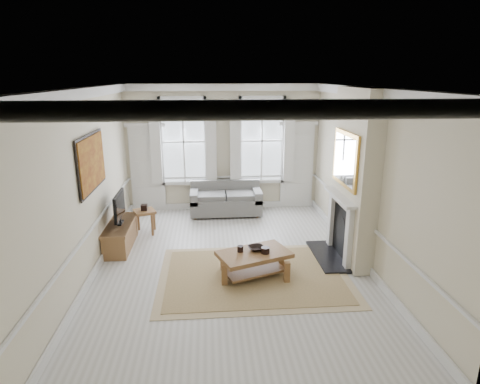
{
  "coord_description": "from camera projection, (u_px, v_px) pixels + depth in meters",
  "views": [
    {
      "loc": [
        -0.41,
        -7.16,
        3.6
      ],
      "look_at": [
        0.24,
        0.86,
        1.25
      ],
      "focal_mm": 30.0,
      "sensor_mm": 36.0,
      "label": 1
    }
  ],
  "objects": [
    {
      "name": "floor",
      "position": [
        231.0,
        265.0,
        7.89
      ],
      "size": [
        7.2,
        7.2,
        0.0
      ],
      "primitive_type": "plane",
      "color": "#B7B5AD",
      "rests_on": "ground"
    },
    {
      "name": "ceiling",
      "position": [
        230.0,
        87.0,
        6.94
      ],
      "size": [
        7.2,
        7.2,
        0.0
      ],
      "primitive_type": "plane",
      "rotation": [
        3.14,
        0.0,
        0.0
      ],
      "color": "white",
      "rests_on": "back_wall"
    },
    {
      "name": "back_wall",
      "position": [
        223.0,
        148.0,
        10.86
      ],
      "size": [
        5.2,
        0.0,
        5.2
      ],
      "primitive_type": "plane",
      "rotation": [
        1.57,
        0.0,
        0.0
      ],
      "color": "beige",
      "rests_on": "floor"
    },
    {
      "name": "left_wall",
      "position": [
        87.0,
        185.0,
        7.22
      ],
      "size": [
        0.0,
        7.2,
        7.2
      ],
      "primitive_type": "plane",
      "rotation": [
        1.57,
        0.0,
        1.57
      ],
      "color": "beige",
      "rests_on": "floor"
    },
    {
      "name": "right_wall",
      "position": [
        367.0,
        179.0,
        7.62
      ],
      "size": [
        0.0,
        7.2,
        7.2
      ],
      "primitive_type": "plane",
      "rotation": [
        1.57,
        0.0,
        -1.57
      ],
      "color": "beige",
      "rests_on": "floor"
    },
    {
      "name": "window_left",
      "position": [
        184.0,
        142.0,
        10.68
      ],
      "size": [
        1.26,
        0.2,
        2.2
      ],
      "primitive_type": null,
      "color": "#B2BCC6",
      "rests_on": "back_wall"
    },
    {
      "name": "window_right",
      "position": [
        262.0,
        141.0,
        10.84
      ],
      "size": [
        1.26,
        0.2,
        2.2
      ],
      "primitive_type": null,
      "color": "#B2BCC6",
      "rests_on": "back_wall"
    },
    {
      "name": "door_left",
      "position": [
        147.0,
        170.0,
        10.82
      ],
      "size": [
        0.9,
        0.08,
        2.3
      ],
      "primitive_type": "cube",
      "color": "silver",
      "rests_on": "floor"
    },
    {
      "name": "door_right",
      "position": [
        297.0,
        167.0,
        11.14
      ],
      "size": [
        0.9,
        0.08,
        2.3
      ],
      "primitive_type": "cube",
      "color": "silver",
      "rests_on": "floor"
    },
    {
      "name": "painting",
      "position": [
        92.0,
        162.0,
        7.41
      ],
      "size": [
        0.05,
        1.66,
        1.06
      ],
      "primitive_type": "cube",
      "color": "#AC7B1D",
      "rests_on": "left_wall"
    },
    {
      "name": "chimney_breast",
      "position": [
        354.0,
        177.0,
        7.8
      ],
      "size": [
        0.35,
        1.7,
        3.38
      ],
      "primitive_type": "cube",
      "color": "beige",
      "rests_on": "floor"
    },
    {
      "name": "hearth",
      "position": [
        328.0,
        256.0,
        8.23
      ],
      "size": [
        0.55,
        1.5,
        0.05
      ],
      "primitive_type": "cube",
      "color": "black",
      "rests_on": "floor"
    },
    {
      "name": "fireplace",
      "position": [
        340.0,
        224.0,
        8.05
      ],
      "size": [
        0.21,
        1.45,
        1.33
      ],
      "color": "silver",
      "rests_on": "floor"
    },
    {
      "name": "mirror",
      "position": [
        345.0,
        159.0,
        7.68
      ],
      "size": [
        0.06,
        1.26,
        1.06
      ],
      "primitive_type": "cube",
      "color": "gold",
      "rests_on": "chimney_breast"
    },
    {
      "name": "sofa",
      "position": [
        226.0,
        201.0,
        10.77
      ],
      "size": [
        1.87,
        0.91,
        0.87
      ],
      "color": "slate",
      "rests_on": "floor"
    },
    {
      "name": "side_table",
      "position": [
        145.0,
        215.0,
        9.41
      ],
      "size": [
        0.59,
        0.59,
        0.56
      ],
      "rotation": [
        0.0,
        0.0,
        0.38
      ],
      "color": "brown",
      "rests_on": "floor"
    },
    {
      "name": "rug",
      "position": [
        254.0,
        275.0,
        7.47
      ],
      "size": [
        3.5,
        2.6,
        0.02
      ],
      "primitive_type": "cube",
      "color": "olive",
      "rests_on": "floor"
    },
    {
      "name": "coffee_table",
      "position": [
        254.0,
        256.0,
        7.36
      ],
      "size": [
        1.47,
        1.15,
        0.48
      ],
      "rotation": [
        0.0,
        0.0,
        0.36
      ],
      "color": "brown",
      "rests_on": "rug"
    },
    {
      "name": "ceramic_pot_a",
      "position": [
        240.0,
        249.0,
        7.35
      ],
      "size": [
        0.11,
        0.11,
        0.11
      ],
      "primitive_type": "cylinder",
      "color": "black",
      "rests_on": "coffee_table"
    },
    {
      "name": "ceramic_pot_b",
      "position": [
        265.0,
        250.0,
        7.29
      ],
      "size": [
        0.16,
        0.16,
        0.11
      ],
      "primitive_type": "cylinder",
      "color": "black",
      "rests_on": "coffee_table"
    },
    {
      "name": "bowl",
      "position": [
        256.0,
        248.0,
        7.43
      ],
      "size": [
        0.36,
        0.36,
        0.07
      ],
      "primitive_type": "imported",
      "rotation": [
        0.0,
        0.0,
        0.26
      ],
      "color": "black",
      "rests_on": "coffee_table"
    },
    {
      "name": "tv_stand",
      "position": [
        121.0,
        235.0,
        8.7
      ],
      "size": [
        0.48,
        1.49,
        0.53
      ],
      "primitive_type": "cube",
      "color": "brown",
      "rests_on": "floor"
    },
    {
      "name": "tv",
      "position": [
        119.0,
        206.0,
        8.52
      ],
      "size": [
        0.08,
        0.9,
        0.68
      ],
      "color": "black",
      "rests_on": "tv_stand"
    }
  ]
}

